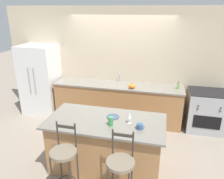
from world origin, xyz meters
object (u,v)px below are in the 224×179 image
object	(u,v)px
tumbler_cup	(111,121)
soap_bottle	(178,86)
refrigerator	(41,80)
coffee_mug	(140,126)
bar_stool_far	(120,170)
bar_stool_near	(64,160)
dinner_plate	(113,117)
pumpkin_decoration	(132,86)
wine_glass	(129,116)
oven_range	(205,111)

from	to	relation	value
tumbler_cup	soap_bottle	distance (m)	2.21
refrigerator	tumbler_cup	bearing A→B (deg)	-38.84
coffee_mug	soap_bottle	size ratio (longest dim) A/B	0.69
coffee_mug	tumbler_cup	world-z (taller)	tumbler_cup
refrigerator	bar_stool_far	size ratio (longest dim) A/B	1.54
bar_stool_far	soap_bottle	world-z (taller)	bar_stool_far
refrigerator	bar_stool_far	bearing A→B (deg)	-43.65
bar_stool_near	dinner_plate	distance (m)	1.05
dinner_plate	pumpkin_decoration	distance (m)	1.45
pumpkin_decoration	soap_bottle	distance (m)	1.04
refrigerator	bar_stool_near	world-z (taller)	refrigerator
tumbler_cup	wine_glass	bearing A→B (deg)	27.94
bar_stool_far	dinner_plate	world-z (taller)	bar_stool_far
refrigerator	pumpkin_decoration	world-z (taller)	refrigerator
refrigerator	soap_bottle	distance (m)	3.43
dinner_plate	coffee_mug	bearing A→B (deg)	-29.71
tumbler_cup	soap_bottle	xyz separation A→B (m)	(1.08, 1.93, 0.01)
tumbler_cup	coffee_mug	bearing A→B (deg)	-0.51
dinner_plate	soap_bottle	xyz separation A→B (m)	(1.11, 1.66, 0.07)
bar_stool_near	wine_glass	size ratio (longest dim) A/B	6.49
bar_stool_near	dinner_plate	xyz separation A→B (m)	(0.50, 0.87, 0.30)
bar_stool_near	dinner_plate	bearing A→B (deg)	60.24
refrigerator	coffee_mug	size ratio (longest dim) A/B	14.60
pumpkin_decoration	wine_glass	bearing A→B (deg)	-82.68
dinner_plate	soap_bottle	bearing A→B (deg)	56.14
oven_range	bar_stool_near	bearing A→B (deg)	-131.83
pumpkin_decoration	coffee_mug	bearing A→B (deg)	-77.40
dinner_plate	coffee_mug	world-z (taller)	coffee_mug
oven_range	wine_glass	bearing A→B (deg)	-129.40
pumpkin_decoration	soap_bottle	xyz separation A→B (m)	(1.02, 0.21, 0.01)
refrigerator	soap_bottle	xyz separation A→B (m)	(3.43, 0.04, 0.11)
oven_range	bar_stool_far	distance (m)	2.92
refrigerator	pumpkin_decoration	xyz separation A→B (m)	(2.42, -0.17, 0.09)
oven_range	coffee_mug	world-z (taller)	coffee_mug
bar_stool_far	dinner_plate	distance (m)	0.99
refrigerator	soap_bottle	size ratio (longest dim) A/B	10.13
refrigerator	wine_glass	xyz separation A→B (m)	(2.62, -1.75, 0.16)
coffee_mug	pumpkin_decoration	xyz separation A→B (m)	(-0.38, 1.72, 0.02)
pumpkin_decoration	bar_stool_far	bearing A→B (deg)	-84.63
refrigerator	dinner_plate	world-z (taller)	refrigerator
oven_range	tumbler_cup	distance (m)	2.63
bar_stool_far	bar_stool_near	bearing A→B (deg)	178.53
bar_stool_near	wine_glass	world-z (taller)	bar_stool_near
refrigerator	soap_bottle	world-z (taller)	refrigerator
oven_range	soap_bottle	distance (m)	0.84
oven_range	pumpkin_decoration	xyz separation A→B (m)	(-1.66, -0.20, 0.52)
oven_range	soap_bottle	bearing A→B (deg)	178.93
wine_glass	pumpkin_decoration	bearing A→B (deg)	97.32
dinner_plate	pumpkin_decoration	xyz separation A→B (m)	(0.10, 1.45, 0.05)
refrigerator	bar_stool_far	xyz separation A→B (m)	(2.63, -2.51, -0.26)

